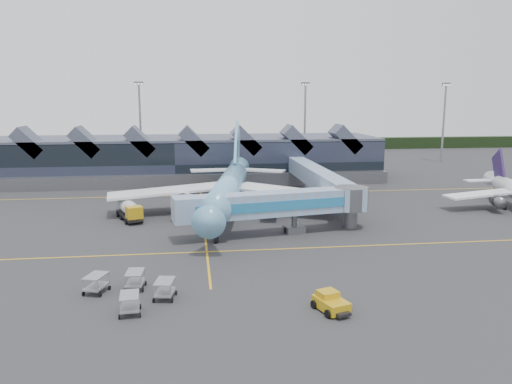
{
  "coord_description": "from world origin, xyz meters",
  "views": [
    {
      "loc": [
        -1.49,
        -65.32,
        17.93
      ],
      "look_at": [
        7.37,
        3.25,
        5.0
      ],
      "focal_mm": 35.0,
      "sensor_mm": 36.0,
      "label": 1
    }
  ],
  "objects": [
    {
      "name": "ground",
      "position": [
        0.0,
        0.0,
        0.0
      ],
      "size": [
        260.0,
        260.0,
        0.0
      ],
      "primitive_type": "plane",
      "color": "#2A2A2D",
      "rests_on": "ground"
    },
    {
      "name": "taxi_stripes",
      "position": [
        0.0,
        10.0,
        0.01
      ],
      "size": [
        120.0,
        60.0,
        0.01
      ],
      "color": "gold",
      "rests_on": "ground"
    },
    {
      "name": "tree_line_far",
      "position": [
        0.0,
        110.0,
        2.0
      ],
      "size": [
        260.0,
        4.0,
        4.0
      ],
      "primitive_type": "cube",
      "color": "black",
      "rests_on": "ground"
    },
    {
      "name": "terminal",
      "position": [
        -5.07,
        47.35,
        4.88
      ],
      "size": [
        90.0,
        22.25,
        12.52
      ],
      "color": "black",
      "rests_on": "ground"
    },
    {
      "name": "light_masts",
      "position": [
        21.0,
        62.8,
        12.49
      ],
      "size": [
        132.4,
        42.56,
        22.45
      ],
      "color": "gray",
      "rests_on": "ground"
    },
    {
      "name": "main_airliner",
      "position": [
        4.15,
        12.03,
        4.23
      ],
      "size": [
        38.37,
        44.64,
        14.38
      ],
      "rotation": [
        0.0,
        0.0,
        -0.17
      ],
      "color": "#68AAD2",
      "rests_on": "ground"
    },
    {
      "name": "jet_bridge",
      "position": [
        10.89,
        -1.12,
        4.08
      ],
      "size": [
        27.12,
        8.64,
        5.97
      ],
      "rotation": [
        0.0,
        0.0,
        0.19
      ],
      "color": "#7EA5D3",
      "rests_on": "ground"
    },
    {
      "name": "fuel_truck",
      "position": [
        -11.15,
        9.89,
        1.64
      ],
      "size": [
        4.86,
        8.64,
        2.93
      ],
      "rotation": [
        0.0,
        0.0,
        0.36
      ],
      "color": "black",
      "rests_on": "ground"
    },
    {
      "name": "pushback_tug",
      "position": [
        10.04,
        -26.2,
        0.73
      ],
      "size": [
        3.15,
        4.03,
        1.63
      ],
      "rotation": [
        0.0,
        0.0,
        0.32
      ],
      "color": "#C09312",
      "rests_on": "ground"
    },
    {
      "name": "baggage_carts",
      "position": [
        -7.25,
        -21.15,
        0.97
      ],
      "size": [
        8.67,
        8.31,
        1.73
      ],
      "rotation": [
        0.0,
        0.0,
        -0.17
      ],
      "color": "#999BA1",
      "rests_on": "ground"
    }
  ]
}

